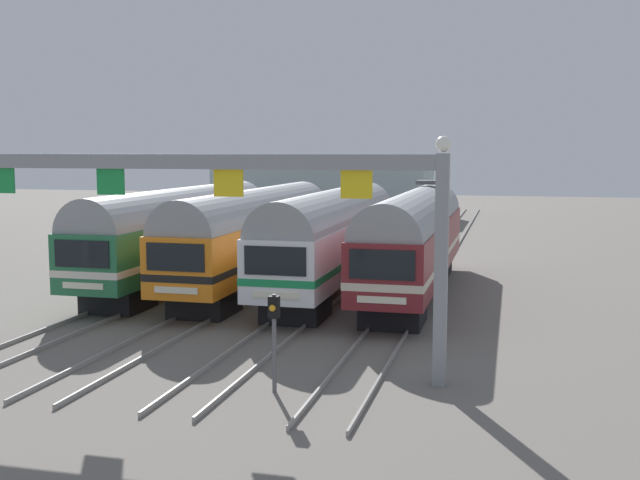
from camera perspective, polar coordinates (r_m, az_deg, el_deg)
ground_plane at (r=36.71m, az=-1.95°, el=-3.67°), size 160.00×160.00×0.00m
track_bed at (r=53.06m, az=3.12°, el=-0.39°), size 12.96×70.00×0.15m
commuter_train_green at (r=38.29m, az=-10.24°, el=0.72°), size 2.88×18.06×4.77m
commuter_train_orange at (r=36.89m, az=-4.82°, el=0.58°), size 2.88×18.06×4.77m
commuter_train_white at (r=35.84m, az=0.96°, el=0.43°), size 2.88×18.06×5.05m
commuter_train_maroon at (r=35.18m, az=7.03°, el=0.26°), size 2.88×18.06×5.05m
catenary_gantry at (r=23.49m, az=-11.14°, el=2.88°), size 16.70×0.44×6.97m
yard_signal_mast at (r=20.96m, az=-3.43°, el=-6.23°), size 0.28×0.35×2.72m
maintenance_building at (r=78.03m, az=0.39°, el=4.09°), size 20.93×10.00×6.17m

